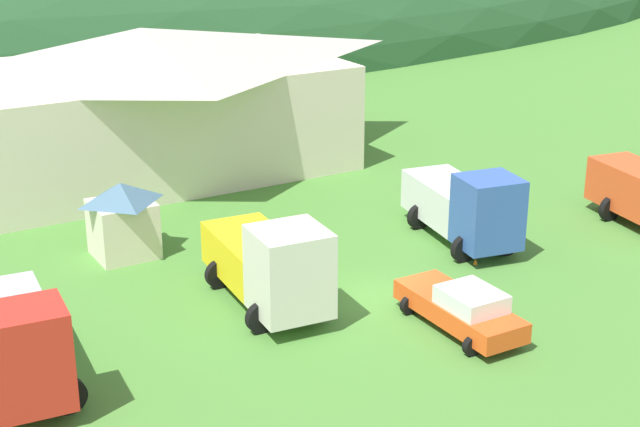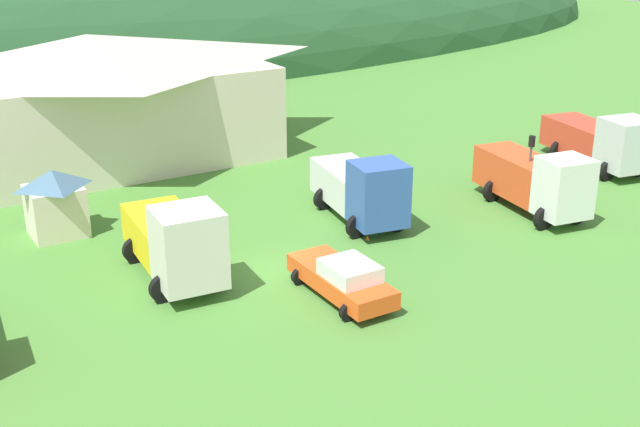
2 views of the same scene
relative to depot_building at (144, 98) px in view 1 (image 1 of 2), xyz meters
name	(u,v)px [view 1 (image 1 of 2)]	position (x,y,z in m)	size (l,w,h in m)	color
ground_plane	(383,299)	(1.51, -19.83, -3.80)	(200.00, 200.00, 0.00)	#477F33
depot_building	(144,98)	(0.00, 0.00, 0.00)	(20.91, 12.85, 7.38)	beige
play_shed_cream	(122,218)	(-5.22, -10.95, -2.19)	(2.57, 2.51, 3.12)	beige
crane_truck_red	(14,342)	(-11.68, -19.66, -2.14)	(3.72, 7.14, 3.54)	red
flatbed_truck_yellow	(271,264)	(-2.36, -18.40, -2.08)	(3.59, 7.05, 3.56)	silver
box_truck_blue	(466,206)	(7.59, -16.94, -2.12)	(3.77, 6.98, 3.43)	#3356AD
service_pickup_orange	(462,308)	(2.42, -23.24, -2.97)	(2.33, 5.23, 1.66)	#EE501C
traffic_cone_near_pickup	(475,264)	(6.55, -18.96, -3.80)	(0.36, 0.36, 0.47)	orange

